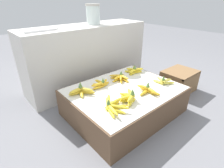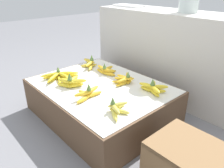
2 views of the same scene
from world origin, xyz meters
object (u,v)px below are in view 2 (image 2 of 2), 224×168
at_px(banana_bunch_middle_midright, 125,79).
at_px(banana_bunch_front_left, 60,76).
at_px(banana_bunch_front_midleft, 71,82).
at_px(banana_bunch_middle_right, 153,88).
at_px(wooden_crate, 190,168).
at_px(banana_bunch_middle_left, 90,63).
at_px(banana_bunch_front_midright, 88,93).
at_px(banana_bunch_middle_midleft, 106,70).
at_px(banana_bunch_front_right, 117,108).
at_px(foam_tray_white, 129,6).

bearing_deg(banana_bunch_middle_midright, banana_bunch_front_left, -139.19).
distance_m(banana_bunch_front_midleft, banana_bunch_middle_right, 0.57).
relative_size(wooden_crate, banana_bunch_middle_right, 1.90).
height_order(wooden_crate, banana_bunch_middle_midright, banana_bunch_middle_midright).
height_order(banana_bunch_middle_left, banana_bunch_middle_right, banana_bunch_middle_left).
xyz_separation_m(banana_bunch_front_midright, banana_bunch_middle_left, (-0.44, 0.34, 0.00)).
distance_m(banana_bunch_front_midleft, banana_bunch_middle_midleft, 0.34).
bearing_deg(banana_bunch_front_right, banana_bunch_front_midright, -176.61).
relative_size(banana_bunch_front_left, banana_bunch_middle_left, 1.33).
xyz_separation_m(banana_bunch_front_midright, banana_bunch_middle_midleft, (-0.23, 0.35, -0.00)).
distance_m(banana_bunch_front_left, banana_bunch_front_midleft, 0.17).
bearing_deg(wooden_crate, banana_bunch_middle_right, 148.20).
relative_size(banana_bunch_front_midleft, banana_bunch_middle_right, 0.89).
height_order(banana_bunch_front_right, foam_tray_white, foam_tray_white).
xyz_separation_m(banana_bunch_front_left, banana_bunch_middle_midright, (0.37, 0.32, 0.00)).
distance_m(banana_bunch_front_midright, banana_bunch_middle_left, 0.55).
bearing_deg(banana_bunch_front_midleft, foam_tray_white, 109.16).
distance_m(wooden_crate, banana_bunch_front_right, 0.47).
bearing_deg(banana_bunch_middle_midleft, banana_bunch_front_midleft, -86.80).
xyz_separation_m(wooden_crate, banana_bunch_front_midright, (-0.69, -0.08, 0.16)).
distance_m(banana_bunch_front_midright, banana_bunch_middle_midright, 0.33).
xyz_separation_m(banana_bunch_middle_midright, banana_bunch_middle_right, (0.23, 0.03, 0.00)).
bearing_deg(banana_bunch_front_right, foam_tray_white, 131.52).
xyz_separation_m(banana_bunch_front_midleft, banana_bunch_front_midright, (0.21, -0.01, -0.01)).
height_order(banana_bunch_front_left, banana_bunch_middle_left, banana_bunch_middle_left).
bearing_deg(wooden_crate, banana_bunch_front_left, -176.15).
distance_m(wooden_crate, banana_bunch_front_midright, 0.71).
xyz_separation_m(banana_bunch_front_right, banana_bunch_middle_left, (-0.69, 0.33, 0.00)).
bearing_deg(banana_bunch_front_midright, banana_bunch_front_right, 3.39).
relative_size(banana_bunch_front_midright, banana_bunch_middle_right, 1.09).
relative_size(banana_bunch_middle_left, banana_bunch_middle_midleft, 0.96).
height_order(wooden_crate, banana_bunch_front_midleft, banana_bunch_front_midleft).
bearing_deg(banana_bunch_middle_midright, banana_bunch_front_right, -51.32).
distance_m(banana_bunch_middle_left, banana_bunch_middle_midleft, 0.21).
height_order(banana_bunch_front_right, banana_bunch_middle_midleft, banana_bunch_middle_midleft).
bearing_deg(banana_bunch_middle_right, wooden_crate, -31.80).
bearing_deg(banana_bunch_front_right, banana_bunch_middle_right, 93.72).
relative_size(banana_bunch_front_left, banana_bunch_middle_midleft, 1.28).
xyz_separation_m(banana_bunch_middle_midleft, banana_bunch_middle_midright, (0.22, -0.01, -0.00)).
relative_size(banana_bunch_front_right, banana_bunch_middle_left, 0.89).
xyz_separation_m(banana_bunch_front_midleft, banana_bunch_middle_right, (0.44, 0.36, -0.00)).
height_order(banana_bunch_front_left, banana_bunch_front_right, banana_bunch_front_right).
xyz_separation_m(wooden_crate, banana_bunch_middle_left, (-1.13, 0.26, 0.16)).
height_order(banana_bunch_front_midleft, banana_bunch_middle_midleft, banana_bunch_front_midleft).
relative_size(wooden_crate, banana_bunch_front_midright, 1.74).
bearing_deg(banana_bunch_middle_left, banana_bunch_middle_midleft, 1.64).
distance_m(banana_bunch_middle_midleft, banana_bunch_middle_right, 0.46).
bearing_deg(banana_bunch_middle_left, banana_bunch_front_left, -79.71).
distance_m(banana_bunch_middle_left, foam_tray_white, 0.69).
bearing_deg(banana_bunch_middle_right, banana_bunch_middle_midleft, -177.34).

